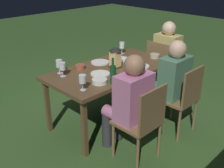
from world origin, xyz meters
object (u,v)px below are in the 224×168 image
wine_glass_d (59,64)px  plate_a (140,66)px  person_in_mustard (169,54)px  bowl_olives (155,56)px  bowl_bread (80,67)px  chair_head_near (161,66)px  chair_side_right_a (182,97)px  plate_b (121,59)px  person_in_green (170,81)px  person_in_pink (129,101)px  wine_glass_a (122,46)px  plate_d (100,62)px  bowl_salad (100,81)px  chair_side_right_b (143,120)px  plate_c (100,74)px  lantern_centerpiece (115,56)px  wine_glass_c (82,80)px  wine_glass_b (62,67)px  green_bottle_on_table (113,74)px  dining_table (112,72)px

wine_glass_d → plate_a: wine_glass_d is taller
person_in_mustard → bowl_olives: bearing=13.0°
wine_glass_d → bowl_bread: bearing=166.7°
chair_head_near → chair_side_right_a: size_ratio=1.00×
chair_side_right_a → plate_b: 0.99m
plate_a → person_in_green: bearing=101.4°
wine_glass_d → person_in_pink: bearing=101.7°
wine_glass_a → plate_b: wine_glass_a is taller
wine_glass_a → plate_d: wine_glass_a is taller
person_in_pink → bowl_salad: size_ratio=6.80×
wine_glass_d → bowl_bread: wine_glass_d is taller
chair_side_right_b → plate_c: chair_side_right_b is taller
plate_c → bowl_olives: (-0.96, 0.08, 0.02)m
person_in_mustard → plate_b: size_ratio=4.59×
person_in_mustard → plate_c: bearing=1.8°
person_in_mustard → wine_glass_a: 0.84m
person_in_pink → lantern_centerpiece: (-0.42, -0.61, 0.24)m
wine_glass_c → plate_d: bearing=-144.7°
chair_side_right_a → wine_glass_b: size_ratio=5.15×
chair_side_right_a → plate_d: chair_side_right_a is taller
plate_d → person_in_green: bearing=111.7°
green_bottle_on_table → lantern_centerpiece: bearing=-138.6°
plate_d → bowl_salad: bowl_salad is taller
chair_head_near → chair_side_right_a: (0.70, 0.81, 0.00)m
bowl_olives → dining_table: bearing=-10.4°
lantern_centerpiece → bowl_bread: 0.46m
chair_head_near → wine_glass_a: bearing=-30.4°
bowl_olives → chair_head_near: bearing=-160.4°
person_in_pink → green_bottle_on_table: (-0.05, -0.28, 0.21)m
wine_glass_a → wine_glass_c: bearing=25.3°
person_in_green → wine_glass_b: size_ratio=6.80×
wine_glass_d → plate_d: 0.61m
person_in_pink → person_in_green: bearing=180.0°
dining_table → plate_a: (-0.29, 0.22, 0.07)m
plate_c → person_in_green: bearing=137.5°
plate_a → bowl_salad: 0.72m
plate_c → plate_d: bearing=-132.5°
person_in_pink → plate_c: 0.59m
chair_side_right_a → plate_b: chair_side_right_a is taller
wine_glass_b → plate_c: wine_glass_b is taller
person_in_mustard → bowl_bread: (1.58, -0.26, 0.13)m
lantern_centerpiece → green_bottle_on_table: size_ratio=0.91×
wine_glass_b → bowl_salad: bearing=110.6°
chair_side_right_b → wine_glass_b: (0.22, -1.03, 0.37)m
person_in_green → wine_glass_d: 1.34m
person_in_green → green_bottle_on_table: 0.78m
chair_side_right_a → person_in_green: size_ratio=0.76×
chair_head_near → lantern_centerpiece: (1.03, 0.01, 0.40)m
chair_head_near → bowl_bread: bearing=-10.5°
wine_glass_b → wine_glass_a: bearing=-174.4°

